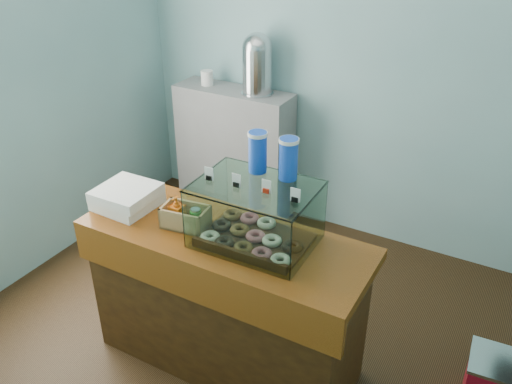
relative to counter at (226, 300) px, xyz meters
The scene contains 8 objects.
ground 0.52m from the counter, 90.00° to the left, with size 3.50×3.50×0.00m, color black.
room_shell 1.27m from the counter, 84.37° to the left, with size 3.54×3.04×2.82m.
counter is the anchor object (origin of this frame).
back_shelf 1.82m from the counter, 119.76° to the left, with size 1.00×0.32×1.10m, color gray.
display_case 0.65m from the counter, 19.67° to the left, with size 0.62×0.46×0.55m.
condiment_crate 0.56m from the counter, behind, with size 0.27×0.19×0.17m.
pastry_boxes 0.82m from the counter, behind, with size 0.33×0.33×0.13m.
coffee_urn 1.95m from the counter, 113.30° to the left, with size 0.26×0.26×0.48m.
Camera 1 is at (1.33, -2.26, 2.50)m, focal length 38.00 mm.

